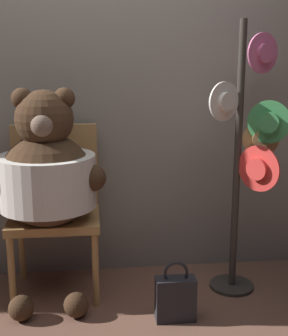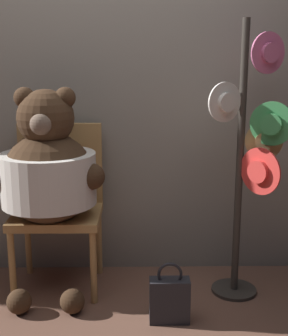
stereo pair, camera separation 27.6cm
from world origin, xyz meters
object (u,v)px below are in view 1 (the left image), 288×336
at_px(teddy_bear, 47,175).
at_px(handbag_on_ground, 176,298).
at_px(hat_display_rack, 248,151).
at_px(chair, 55,201).

xyz_separation_m(teddy_bear, handbag_on_ground, (0.70, -0.34, -0.64)).
relative_size(teddy_bear, handbag_on_ground, 3.63).
height_order(teddy_bear, hat_display_rack, hat_display_rack).
bearing_deg(teddy_bear, hat_display_rack, -1.38).
relative_size(hat_display_rack, handbag_on_ground, 4.71).
xyz_separation_m(teddy_bear, hat_display_rack, (1.19, -0.03, 0.12)).
bearing_deg(handbag_on_ground, chair, 143.43).
height_order(chair, handbag_on_ground, chair).
bearing_deg(teddy_bear, chair, 80.61).
distance_m(chair, teddy_bear, 0.27).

